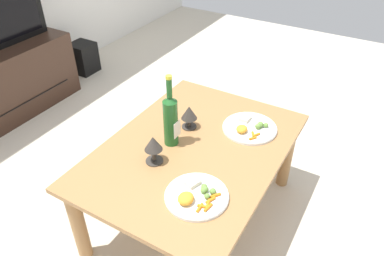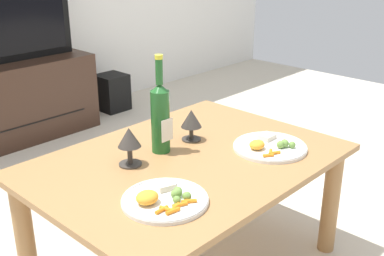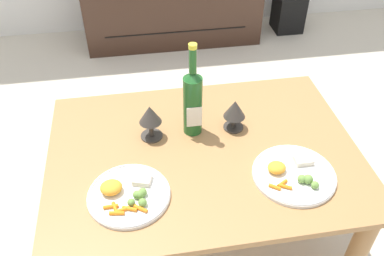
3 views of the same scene
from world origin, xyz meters
name	(u,v)px [view 3 (image 3 of 3)]	position (x,y,z in m)	size (l,w,h in m)	color
ground_plane	(202,230)	(0.00, 0.00, 0.00)	(6.40, 6.40, 0.00)	beige
dining_table	(203,166)	(0.00, 0.00, 0.41)	(1.14, 0.82, 0.49)	#9E7042
tv_stand	(172,6)	(0.10, 1.79, 0.26)	(1.27, 0.41, 0.52)	#382319
floor_speaker	(288,13)	(1.02, 1.80, 0.14)	(0.21, 0.21, 0.28)	black
wine_bottle	(193,100)	(-0.02, 0.12, 0.64)	(0.07, 0.07, 0.38)	#1E5923
goblet_left	(150,116)	(-0.18, 0.11, 0.59)	(0.08, 0.08, 0.14)	#38332D
goblet_right	(235,110)	(0.14, 0.11, 0.58)	(0.08, 0.08, 0.13)	#38332D
dinner_plate_left	(128,194)	(-0.28, -0.18, 0.51)	(0.27, 0.27, 0.05)	white
dinner_plate_right	(294,174)	(0.28, -0.18, 0.50)	(0.29, 0.29, 0.05)	white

